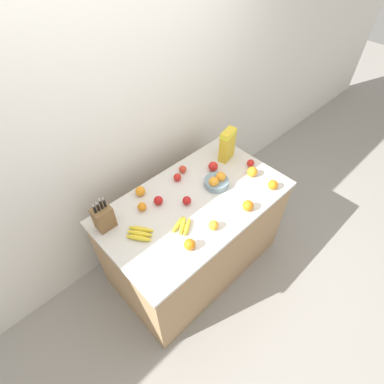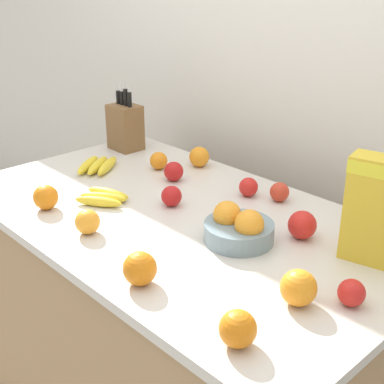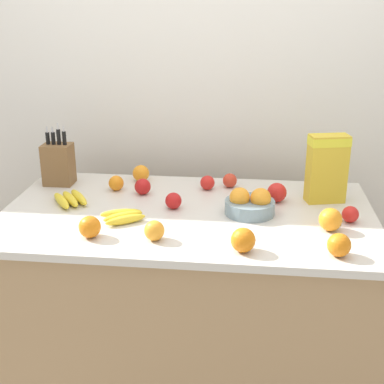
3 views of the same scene
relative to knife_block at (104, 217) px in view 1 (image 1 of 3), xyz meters
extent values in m
plane|color=gray|center=(0.64, -0.27, -1.00)|extent=(14.00, 14.00, 0.00)
cube|color=silver|center=(0.64, 0.38, 0.30)|extent=(9.00, 0.06, 2.60)
cube|color=tan|center=(0.64, -0.27, -0.57)|extent=(1.49, 0.85, 0.88)
cube|color=beige|center=(0.64, -0.27, -0.11)|extent=(1.52, 0.88, 0.03)
cube|color=brown|center=(0.00, 0.00, 0.00)|extent=(0.13, 0.11, 0.19)
cylinder|color=black|center=(-0.04, 0.00, 0.12)|extent=(0.02, 0.02, 0.05)
cube|color=silver|center=(-0.04, 0.00, 0.16)|extent=(0.01, 0.00, 0.03)
cylinder|color=black|center=(-0.01, 0.00, 0.12)|extent=(0.02, 0.02, 0.06)
cube|color=silver|center=(-0.01, 0.00, 0.16)|extent=(0.01, 0.00, 0.03)
cylinder|color=black|center=(0.01, 0.00, 0.13)|extent=(0.02, 0.02, 0.07)
cube|color=silver|center=(0.01, 0.00, 0.18)|extent=(0.01, 0.00, 0.03)
cylinder|color=black|center=(0.04, 0.00, 0.12)|extent=(0.02, 0.02, 0.06)
cube|color=silver|center=(0.04, 0.00, 0.17)|extent=(0.01, 0.00, 0.03)
cube|color=gold|center=(1.20, -0.09, 0.05)|extent=(0.17, 0.11, 0.29)
cube|color=yellow|center=(1.20, -0.09, 0.17)|extent=(0.18, 0.11, 0.04)
cylinder|color=gray|center=(0.89, -0.27, -0.07)|extent=(0.20, 0.20, 0.06)
sphere|color=orange|center=(0.93, -0.27, -0.03)|extent=(0.08, 0.08, 0.08)
sphere|color=orange|center=(0.85, -0.27, -0.03)|extent=(0.08, 0.08, 0.08)
ellipsoid|color=yellow|center=(0.16, -0.21, -0.08)|extent=(0.14, 0.17, 0.04)
ellipsoid|color=yellow|center=(0.13, -0.23, -0.08)|extent=(0.14, 0.17, 0.04)
ellipsoid|color=yellow|center=(0.10, -0.26, -0.08)|extent=(0.14, 0.17, 0.04)
ellipsoid|color=yellow|center=(0.41, -0.42, -0.08)|extent=(0.16, 0.12, 0.03)
ellipsoid|color=yellow|center=(0.40, -0.39, -0.08)|extent=(0.15, 0.12, 0.03)
ellipsoid|color=yellow|center=(0.38, -0.36, -0.08)|extent=(0.17, 0.09, 0.03)
sphere|color=red|center=(1.28, -0.31, -0.07)|extent=(0.07, 0.07, 0.07)
sphere|color=red|center=(1.00, -0.12, -0.06)|extent=(0.08, 0.08, 0.08)
sphere|color=red|center=(0.79, 0.04, -0.07)|extent=(0.07, 0.07, 0.07)
sphere|color=red|center=(0.57, -0.25, -0.06)|extent=(0.07, 0.07, 0.07)
sphere|color=red|center=(0.41, -0.09, -0.06)|extent=(0.07, 0.07, 0.07)
sphere|color=red|center=(0.69, 0.00, -0.07)|extent=(0.07, 0.07, 0.07)
sphere|color=orange|center=(0.37, 0.08, -0.06)|extent=(0.08, 0.08, 0.08)
sphere|color=orange|center=(0.29, -0.06, -0.06)|extent=(0.07, 0.07, 0.07)
sphere|color=orange|center=(0.31, -0.56, -0.06)|extent=(0.08, 0.08, 0.08)
sphere|color=orange|center=(0.87, -0.61, -0.06)|extent=(0.09, 0.09, 0.09)
sphere|color=orange|center=(0.55, -0.55, -0.06)|extent=(0.07, 0.07, 0.07)
sphere|color=orange|center=(1.19, -0.61, -0.06)|extent=(0.08, 0.08, 0.08)
sphere|color=orange|center=(1.19, -0.40, -0.06)|extent=(0.09, 0.09, 0.09)
camera|label=1|loc=(-0.46, -1.38, 1.66)|focal=28.00mm
camera|label=2|loc=(1.78, -1.30, 0.64)|focal=50.00mm
camera|label=3|loc=(0.88, -2.28, 0.73)|focal=50.00mm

